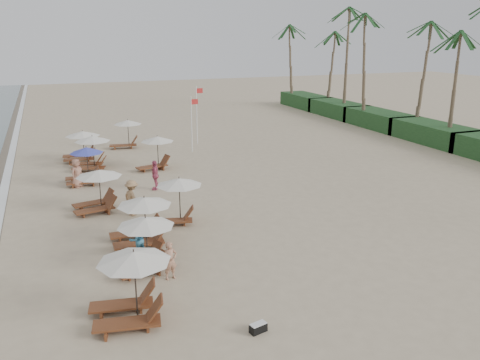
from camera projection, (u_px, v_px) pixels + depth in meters
name	position (u px, v px, depth m)	size (l,w,h in m)	color
ground	(267.00, 246.00, 21.84)	(160.00, 160.00, 0.00)	tan
foam_line	(1.00, 206.00, 26.87)	(0.50, 140.00, 0.02)	white
shrub_hedge	(434.00, 133.00, 42.23)	(3.20, 53.00, 1.60)	#193D1C
palm_row	(437.00, 20.00, 40.44)	(7.00, 52.00, 12.30)	brown
lounger_station_0	(128.00, 289.00, 15.83)	(2.77, 2.36, 2.38)	brown
lounger_station_1	(141.00, 243.00, 19.34)	(2.53, 2.27, 2.13)	brown
lounger_station_2	(139.00, 222.00, 21.77)	(2.78, 2.38, 2.10)	brown
lounger_station_3	(95.00, 191.00, 25.82)	(2.71, 2.36, 2.19)	brown
lounger_station_4	(84.00, 167.00, 30.55)	(2.46, 2.02, 2.27)	brown
lounger_station_5	(89.00, 154.00, 33.74)	(2.81, 2.56, 2.28)	brown
lounger_station_6	(80.00, 146.00, 36.04)	(2.82, 2.45, 2.17)	brown
inland_station_0	(177.00, 196.00, 24.02)	(2.66, 2.24, 2.22)	brown
inland_station_1	(155.00, 151.00, 33.72)	(2.85, 2.24, 2.22)	brown
inland_station_2	(125.00, 132.00, 40.08)	(2.85, 2.24, 2.22)	brown
beachgoer_near	(170.00, 261.00, 18.69)	(0.54, 0.36, 1.49)	#AD795D
beachgoer_mid_a	(137.00, 240.00, 20.59)	(0.73, 0.57, 1.49)	teal
beachgoer_mid_b	(132.00, 198.00, 25.24)	(1.20, 0.69, 1.86)	#99744E
beachgoer_far_a	(155.00, 175.00, 29.44)	(1.04, 0.43, 1.78)	#B74965
beachgoer_far_b	(77.00, 173.00, 29.88)	(0.86, 0.56, 1.76)	#A46E59
duffel_bag	(258.00, 328.00, 15.49)	(0.59, 0.39, 0.30)	black
flag_pole_near	(192.00, 122.00, 38.40)	(0.59, 0.08, 4.30)	silver
flag_pole_far	(197.00, 112.00, 41.18)	(0.60, 0.08, 4.81)	silver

